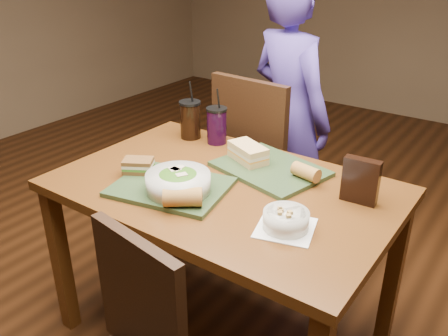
{
  "coord_description": "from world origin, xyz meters",
  "views": [
    {
      "loc": [
        0.95,
        -1.33,
        1.6
      ],
      "look_at": [
        0.0,
        0.0,
        0.82
      ],
      "focal_mm": 38.0,
      "sensor_mm": 36.0,
      "label": 1
    }
  ],
  "objects_px": {
    "tray_near": "(171,187)",
    "cup_berry": "(217,125)",
    "diner": "(289,117)",
    "sandwich_near": "(138,166)",
    "sandwich_far": "(248,153)",
    "dining_table": "(224,204)",
    "baguette_far": "(306,172)",
    "chair_far": "(258,158)",
    "salad_bowl": "(178,181)",
    "soup_bowl": "(286,220)",
    "tray_far": "(270,169)",
    "chip_bag": "(361,181)",
    "baguette_near": "(183,197)",
    "cup_cola": "(190,119)"
  },
  "relations": [
    {
      "from": "baguette_far",
      "to": "tray_near",
      "type": "bearing_deg",
      "value": -138.43
    },
    {
      "from": "baguette_far",
      "to": "tray_far",
      "type": "bearing_deg",
      "value": 176.11
    },
    {
      "from": "salad_bowl",
      "to": "sandwich_near",
      "type": "xyz_separation_m",
      "value": [
        -0.24,
        0.03,
        -0.01
      ]
    },
    {
      "from": "baguette_near",
      "to": "cup_berry",
      "type": "xyz_separation_m",
      "value": [
        -0.27,
        0.57,
        0.03
      ]
    },
    {
      "from": "dining_table",
      "to": "chip_bag",
      "type": "xyz_separation_m",
      "value": [
        0.47,
        0.17,
        0.17
      ]
    },
    {
      "from": "cup_berry",
      "to": "chip_bag",
      "type": "height_order",
      "value": "cup_berry"
    },
    {
      "from": "salad_bowl",
      "to": "chip_bag",
      "type": "xyz_separation_m",
      "value": [
        0.56,
        0.34,
        0.03
      ]
    },
    {
      "from": "tray_far",
      "to": "baguette_far",
      "type": "height_order",
      "value": "baguette_far"
    },
    {
      "from": "tray_near",
      "to": "cup_berry",
      "type": "xyz_separation_m",
      "value": [
        -0.13,
        0.48,
        0.08
      ]
    },
    {
      "from": "tray_far",
      "to": "cup_berry",
      "type": "distance_m",
      "value": 0.39
    },
    {
      "from": "cup_cola",
      "to": "cup_berry",
      "type": "bearing_deg",
      "value": 7.65
    },
    {
      "from": "salad_bowl",
      "to": "soup_bowl",
      "type": "relative_size",
      "value": 1.05
    },
    {
      "from": "chair_far",
      "to": "baguette_near",
      "type": "distance_m",
      "value": 0.95
    },
    {
      "from": "tray_far",
      "to": "baguette_near",
      "type": "bearing_deg",
      "value": -100.89
    },
    {
      "from": "chair_far",
      "to": "salad_bowl",
      "type": "height_order",
      "value": "chair_far"
    },
    {
      "from": "sandwich_far",
      "to": "soup_bowl",
      "type": "bearing_deg",
      "value": -43.16
    },
    {
      "from": "tray_near",
      "to": "cup_berry",
      "type": "distance_m",
      "value": 0.5
    },
    {
      "from": "chair_far",
      "to": "soup_bowl",
      "type": "xyz_separation_m",
      "value": [
        0.58,
        -0.79,
        0.22
      ]
    },
    {
      "from": "sandwich_near",
      "to": "chip_bag",
      "type": "xyz_separation_m",
      "value": [
        0.8,
        0.31,
        0.04
      ]
    },
    {
      "from": "tray_far",
      "to": "cup_berry",
      "type": "bearing_deg",
      "value": 161.56
    },
    {
      "from": "sandwich_near",
      "to": "baguette_far",
      "type": "height_order",
      "value": "baguette_far"
    },
    {
      "from": "chip_bag",
      "to": "sandwich_far",
      "type": "bearing_deg",
      "value": 171.7
    },
    {
      "from": "sandwich_far",
      "to": "dining_table",
      "type": "bearing_deg",
      "value": -82.83
    },
    {
      "from": "baguette_near",
      "to": "tray_near",
      "type": "bearing_deg",
      "value": 146.28
    },
    {
      "from": "cup_berry",
      "to": "chip_bag",
      "type": "bearing_deg",
      "value": -11.84
    },
    {
      "from": "chip_bag",
      "to": "cup_cola",
      "type": "bearing_deg",
      "value": 167.43
    },
    {
      "from": "diner",
      "to": "sandwich_near",
      "type": "height_order",
      "value": "diner"
    },
    {
      "from": "diner",
      "to": "chip_bag",
      "type": "relative_size",
      "value": 8.92
    },
    {
      "from": "salad_bowl",
      "to": "chip_bag",
      "type": "relative_size",
      "value": 1.41
    },
    {
      "from": "sandwich_near",
      "to": "sandwich_far",
      "type": "relative_size",
      "value": 0.7
    },
    {
      "from": "soup_bowl",
      "to": "sandwich_far",
      "type": "xyz_separation_m",
      "value": [
        -0.37,
        0.35,
        0.02
      ]
    },
    {
      "from": "tray_near",
      "to": "cup_berry",
      "type": "bearing_deg",
      "value": 105.6
    },
    {
      "from": "sandwich_near",
      "to": "baguette_far",
      "type": "xyz_separation_m",
      "value": [
        0.57,
        0.33,
        0.0
      ]
    },
    {
      "from": "cup_berry",
      "to": "chair_far",
      "type": "bearing_deg",
      "value": 82.86
    },
    {
      "from": "diner",
      "to": "sandwich_far",
      "type": "height_order",
      "value": "diner"
    },
    {
      "from": "cup_berry",
      "to": "chip_bag",
      "type": "relative_size",
      "value": 1.56
    },
    {
      "from": "soup_bowl",
      "to": "tray_far",
      "type": "bearing_deg",
      "value": 127.12
    },
    {
      "from": "chair_far",
      "to": "tray_far",
      "type": "height_order",
      "value": "chair_far"
    },
    {
      "from": "tray_near",
      "to": "cup_berry",
      "type": "relative_size",
      "value": 1.6
    },
    {
      "from": "salad_bowl",
      "to": "baguette_far",
      "type": "distance_m",
      "value": 0.5
    },
    {
      "from": "cup_berry",
      "to": "chip_bag",
      "type": "xyz_separation_m",
      "value": [
        0.75,
        -0.16,
        -0.0
      ]
    },
    {
      "from": "tray_far",
      "to": "sandwich_far",
      "type": "height_order",
      "value": "sandwich_far"
    },
    {
      "from": "chair_far",
      "to": "salad_bowl",
      "type": "distance_m",
      "value": 0.86
    },
    {
      "from": "dining_table",
      "to": "sandwich_near",
      "type": "xyz_separation_m",
      "value": [
        -0.32,
        -0.14,
        0.14
      ]
    },
    {
      "from": "diner",
      "to": "tray_near",
      "type": "bearing_deg",
      "value": 111.51
    },
    {
      "from": "cup_cola",
      "to": "cup_berry",
      "type": "xyz_separation_m",
      "value": [
        0.14,
        0.02,
        -0.0
      ]
    },
    {
      "from": "chair_far",
      "to": "tray_near",
      "type": "xyz_separation_m",
      "value": [
        0.09,
        -0.8,
        0.2
      ]
    },
    {
      "from": "salad_bowl",
      "to": "soup_bowl",
      "type": "distance_m",
      "value": 0.44
    },
    {
      "from": "dining_table",
      "to": "sandwich_far",
      "type": "relative_size",
      "value": 6.53
    },
    {
      "from": "diner",
      "to": "tray_far",
      "type": "relative_size",
      "value": 3.58
    }
  ]
}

